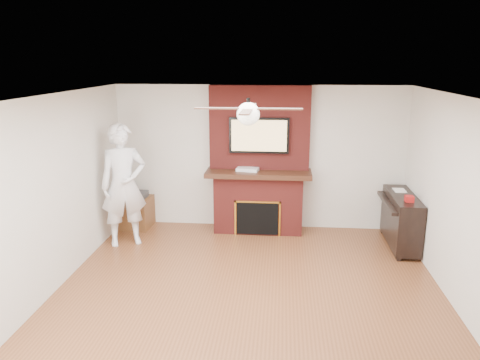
# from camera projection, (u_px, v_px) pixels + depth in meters

# --- Properties ---
(room_shell) EXTENTS (5.36, 5.86, 2.86)m
(room_shell) POSITION_uv_depth(u_px,v_px,m) (248.00, 205.00, 5.50)
(room_shell) COLOR brown
(room_shell) RESTS_ON ground
(fireplace) EXTENTS (1.78, 0.64, 2.50)m
(fireplace) POSITION_uv_depth(u_px,v_px,m) (259.00, 175.00, 8.02)
(fireplace) COLOR maroon
(fireplace) RESTS_ON ground
(tv) EXTENTS (1.00, 0.08, 0.60)m
(tv) POSITION_uv_depth(u_px,v_px,m) (259.00, 135.00, 7.81)
(tv) COLOR black
(tv) RESTS_ON fireplace
(ceiling_fan) EXTENTS (1.21, 1.21, 0.31)m
(ceiling_fan) POSITION_uv_depth(u_px,v_px,m) (248.00, 113.00, 5.23)
(ceiling_fan) COLOR black
(ceiling_fan) RESTS_ON room_shell
(person) EXTENTS (0.86, 0.75, 1.96)m
(person) POSITION_uv_depth(u_px,v_px,m) (124.00, 185.00, 7.40)
(person) COLOR silver
(person) RESTS_ON ground
(side_table) EXTENTS (0.59, 0.59, 0.64)m
(side_table) POSITION_uv_depth(u_px,v_px,m) (135.00, 211.00, 8.33)
(side_table) COLOR #583319
(side_table) RESTS_ON ground
(piano) EXTENTS (0.50, 1.30, 0.94)m
(piano) POSITION_uv_depth(u_px,v_px,m) (401.00, 219.00, 7.43)
(piano) COLOR black
(piano) RESTS_ON ground
(cable_box) EXTENTS (0.39, 0.26, 0.05)m
(cable_box) POSITION_uv_depth(u_px,v_px,m) (248.00, 169.00, 7.92)
(cable_box) COLOR silver
(cable_box) RESTS_ON fireplace
(candle_orange) EXTENTS (0.07, 0.07, 0.12)m
(candle_orange) POSITION_uv_depth(u_px,v_px,m) (254.00, 229.00, 8.09)
(candle_orange) COLOR orange
(candle_orange) RESTS_ON ground
(candle_green) EXTENTS (0.07, 0.07, 0.10)m
(candle_green) POSITION_uv_depth(u_px,v_px,m) (251.00, 230.00, 8.08)
(candle_green) COLOR #348437
(candle_green) RESTS_ON ground
(candle_cream) EXTENTS (0.07, 0.07, 0.12)m
(candle_cream) POSITION_uv_depth(u_px,v_px,m) (267.00, 230.00, 8.04)
(candle_cream) COLOR beige
(candle_cream) RESTS_ON ground
(candle_blue) EXTENTS (0.05, 0.05, 0.09)m
(candle_blue) POSITION_uv_depth(u_px,v_px,m) (273.00, 231.00, 8.05)
(candle_blue) COLOR #2E4F8A
(candle_blue) RESTS_ON ground
(candle_cream_extra) EXTENTS (0.07, 0.07, 0.12)m
(candle_cream_extra) POSITION_uv_depth(u_px,v_px,m) (261.00, 230.00, 8.05)
(candle_cream_extra) COLOR beige
(candle_cream_extra) RESTS_ON ground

